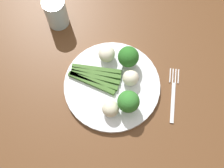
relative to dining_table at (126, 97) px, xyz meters
The scene contains 11 objects.
ground_plane 0.69m from the dining_table, ahead, with size 6.00×6.00×0.02m, color tan.
dining_table is the anchor object (origin of this frame).
plate 0.11m from the dining_table, behind, with size 0.27×0.27×0.01m, color white.
asparagus_bundle 0.15m from the dining_table, 168.62° to the left, with size 0.15×0.10×0.01m.
broccoli_left 0.17m from the dining_table, 86.89° to the right, with size 0.06×0.06×0.07m.
broccoli_right 0.17m from the dining_table, 90.68° to the left, with size 0.06×0.06×0.07m.
cauliflower_edge 0.17m from the dining_table, 126.11° to the left, with size 0.05×0.05×0.05m, color white.
cauliflower_near_fork 0.14m from the dining_table, 58.42° to the left, with size 0.05×0.05×0.05m, color silver.
cauliflower_back_right 0.16m from the dining_table, 120.68° to the right, with size 0.05×0.05×0.05m, color beige.
fork 0.17m from the dining_table, ahead, with size 0.04×0.17×0.00m.
water_glass 0.34m from the dining_table, 135.17° to the left, with size 0.07×0.07×0.10m, color silver.
Camera 1 is at (-0.04, -0.29, 1.52)m, focal length 44.22 mm.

